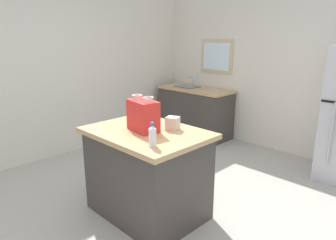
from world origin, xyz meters
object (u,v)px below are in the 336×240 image
kitchen_island (147,173)px  small_box (173,123)px  shopping_bag (143,116)px  bottle (152,136)px

kitchen_island → small_box: 0.58m
kitchen_island → shopping_bag: bearing=-133.5°
kitchen_island → small_box: (0.16, 0.21, 0.52)m
shopping_bag → bottle: 0.46m
kitchen_island → small_box: small_box is taller
kitchen_island → bottle: bearing=-34.7°
kitchen_island → bottle: bottle is taller
kitchen_island → bottle: size_ratio=5.59×
small_box → bottle: bearing=-65.4°
shopping_bag → small_box: 0.30m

